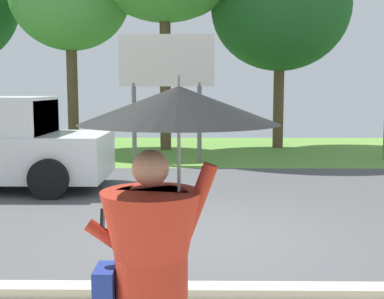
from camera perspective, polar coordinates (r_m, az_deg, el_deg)
The scene contains 4 objects.
ground_plane at distance 9.99m, azimuth 1.21°, elevation -5.19°, with size 40.00×22.00×0.20m.
monk_pedestrian at distance 3.06m, azimuth -3.69°, elevation -9.78°, with size 1.18×1.18×2.13m.
roadside_billboard at distance 13.88m, azimuth -2.90°, elevation 9.00°, with size 2.60×0.12×3.50m.
tree_left_far at distance 17.87m, azimuth 9.98°, elevation 15.53°, with size 4.68×4.68×6.88m.
Camera 1 is at (-0.10, -6.82, 2.06)m, focal length 47.12 mm.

